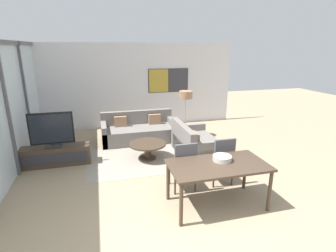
# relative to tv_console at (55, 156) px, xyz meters

# --- Properties ---
(ground_plane) EXTENTS (24.00, 24.00, 0.00)m
(ground_plane) POSITION_rel_tv_console_xyz_m (2.26, -3.36, -0.23)
(ground_plane) COLOR #9E896B
(wall_back) EXTENTS (7.00, 0.09, 2.80)m
(wall_back) POSITION_rel_tv_console_xyz_m (2.30, 2.70, 1.18)
(wall_back) COLOR silver
(wall_back) RESTS_ON ground_plane
(window_wall_left) EXTENTS (0.07, 6.06, 2.80)m
(window_wall_left) POSITION_rel_tv_console_xyz_m (-0.74, -0.33, 1.30)
(window_wall_left) COLOR silver
(window_wall_left) RESTS_ON ground_plane
(area_rug) EXTENTS (2.96, 1.90, 0.01)m
(area_rug) POSITION_rel_tv_console_xyz_m (2.16, -0.20, -0.22)
(area_rug) COLOR gray
(area_rug) RESTS_ON ground_plane
(tv_console) EXTENTS (1.59, 0.40, 0.46)m
(tv_console) POSITION_rel_tv_console_xyz_m (0.00, 0.00, 0.00)
(tv_console) COLOR #423326
(tv_console) RESTS_ON ground_plane
(television) EXTENTS (0.96, 0.20, 0.81)m
(television) POSITION_rel_tv_console_xyz_m (0.00, 0.00, 0.62)
(television) COLOR #2D2D33
(television) RESTS_ON tv_console
(sofa_main) EXTENTS (2.14, 0.96, 0.82)m
(sofa_main) POSITION_rel_tv_console_xyz_m (2.16, 1.21, 0.04)
(sofa_main) COLOR slate
(sofa_main) RESTS_ON ground_plane
(sofa_side) EXTENTS (0.96, 1.55, 0.82)m
(sofa_side) POSITION_rel_tv_console_xyz_m (3.35, -0.28, 0.04)
(sofa_side) COLOR slate
(sofa_side) RESTS_ON ground_plane
(coffee_table) EXTENTS (0.90, 0.90, 0.40)m
(coffee_table) POSITION_rel_tv_console_xyz_m (2.16, -0.20, 0.08)
(coffee_table) COLOR #423326
(coffee_table) RESTS_ON ground_plane
(dining_table) EXTENTS (1.66, 0.89, 0.78)m
(dining_table) POSITION_rel_tv_console_xyz_m (2.94, -2.48, 0.47)
(dining_table) COLOR #423326
(dining_table) RESTS_ON ground_plane
(dining_chair_left) EXTENTS (0.46, 0.46, 0.99)m
(dining_chair_left) POSITION_rel_tv_console_xyz_m (2.54, -1.86, 0.32)
(dining_chair_left) COLOR #4C4C51
(dining_chair_left) RESTS_ON ground_plane
(dining_chair_centre) EXTENTS (0.46, 0.46, 0.99)m
(dining_chair_centre) POSITION_rel_tv_console_xyz_m (3.34, -1.81, 0.32)
(dining_chair_centre) COLOR #4C4C51
(dining_chair_centre) RESTS_ON ground_plane
(fruit_bowl) EXTENTS (0.33, 0.33, 0.09)m
(fruit_bowl) POSITION_rel_tv_console_xyz_m (3.07, -2.36, 0.60)
(fruit_bowl) COLOR #B7B2A8
(fruit_bowl) RESTS_ON dining_table
(floor_lamp) EXTENTS (0.40, 0.40, 1.42)m
(floor_lamp) POSITION_rel_tv_console_xyz_m (3.57, 1.13, 1.00)
(floor_lamp) COLOR #2D2D33
(floor_lamp) RESTS_ON ground_plane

